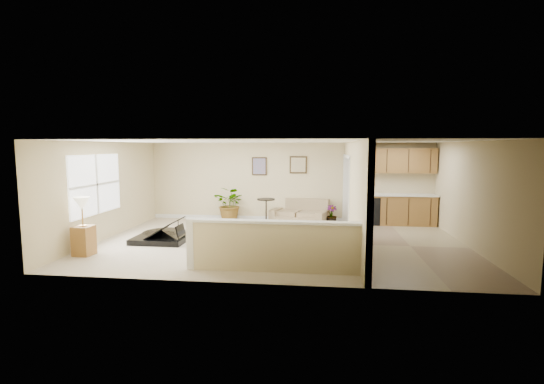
# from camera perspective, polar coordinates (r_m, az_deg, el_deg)

# --- Properties ---
(floor) EXTENTS (9.00, 9.00, 0.00)m
(floor) POSITION_cam_1_polar(r_m,az_deg,el_deg) (9.87, 1.08, -7.33)
(floor) COLOR #B8AC8F
(floor) RESTS_ON ground
(back_wall) EXTENTS (9.00, 0.04, 2.50)m
(back_wall) POSITION_cam_1_polar(r_m,az_deg,el_deg) (12.62, 2.45, 1.46)
(back_wall) COLOR #CAB98A
(back_wall) RESTS_ON floor
(front_wall) EXTENTS (9.00, 0.04, 2.50)m
(front_wall) POSITION_cam_1_polar(r_m,az_deg,el_deg) (6.69, -1.46, -3.06)
(front_wall) COLOR #CAB98A
(front_wall) RESTS_ON floor
(left_wall) EXTENTS (0.04, 6.00, 2.50)m
(left_wall) POSITION_cam_1_polar(r_m,az_deg,el_deg) (11.04, -22.84, 0.23)
(left_wall) COLOR #CAB98A
(left_wall) RESTS_ON floor
(right_wall) EXTENTS (0.04, 6.00, 2.50)m
(right_wall) POSITION_cam_1_polar(r_m,az_deg,el_deg) (10.23, 27.05, -0.44)
(right_wall) COLOR #CAB98A
(right_wall) RESTS_ON floor
(ceiling) EXTENTS (9.00, 6.00, 0.04)m
(ceiling) POSITION_cam_1_polar(r_m,az_deg,el_deg) (9.58, 1.11, 7.34)
(ceiling) COLOR white
(ceiling) RESTS_ON back_wall
(kitchen_vinyl) EXTENTS (2.70, 6.00, 0.01)m
(kitchen_vinyl) POSITION_cam_1_polar(r_m,az_deg,el_deg) (10.06, 19.39, -7.41)
(kitchen_vinyl) COLOR #9A8D68
(kitchen_vinyl) RESTS_ON floor
(interior_partition) EXTENTS (0.18, 5.99, 2.50)m
(interior_partition) POSITION_cam_1_polar(r_m,az_deg,el_deg) (9.89, 11.68, -0.25)
(interior_partition) COLOR #CAB98A
(interior_partition) RESTS_ON floor
(pony_half_wall) EXTENTS (3.42, 0.22, 1.00)m
(pony_half_wall) POSITION_cam_1_polar(r_m,az_deg,el_deg) (7.51, -0.10, -7.69)
(pony_half_wall) COLOR #CAB98A
(pony_half_wall) RESTS_ON floor
(left_window) EXTENTS (0.05, 2.15, 1.45)m
(left_window) POSITION_cam_1_polar(r_m,az_deg,el_deg) (10.58, -24.15, 1.00)
(left_window) COLOR white
(left_window) RESTS_ON left_wall
(wall_art_left) EXTENTS (0.48, 0.04, 0.58)m
(wall_art_left) POSITION_cam_1_polar(r_m,az_deg,el_deg) (12.66, -1.85, 3.75)
(wall_art_left) COLOR #332512
(wall_art_left) RESTS_ON back_wall
(wall_mirror) EXTENTS (0.55, 0.04, 0.55)m
(wall_mirror) POSITION_cam_1_polar(r_m,az_deg,el_deg) (12.53, 3.83, 3.94)
(wall_mirror) COLOR #332512
(wall_mirror) RESTS_ON back_wall
(kitchen_cabinets) EXTENTS (2.36, 0.65, 2.33)m
(kitchen_cabinets) POSITION_cam_1_polar(r_m,az_deg,el_deg) (12.56, 17.03, -0.59)
(kitchen_cabinets) COLOR #986332
(kitchen_cabinets) RESTS_ON floor
(piano) EXTENTS (1.57, 1.62, 1.24)m
(piano) POSITION_cam_1_polar(r_m,az_deg,el_deg) (10.41, -15.67, -3.93)
(piano) COLOR black
(piano) RESTS_ON floor
(piano_bench) EXTENTS (0.64, 0.88, 0.53)m
(piano_bench) POSITION_cam_1_polar(r_m,az_deg,el_deg) (9.49, -6.07, -6.28)
(piano_bench) COLOR black
(piano_bench) RESTS_ON floor
(loveseat) EXTENTS (1.94, 1.38, 0.97)m
(loveseat) POSITION_cam_1_polar(r_m,az_deg,el_deg) (12.37, 4.00, -2.76)
(loveseat) COLOR #95875F
(loveseat) RESTS_ON floor
(accent_table) EXTENTS (0.55, 0.55, 0.79)m
(accent_table) POSITION_cam_1_polar(r_m,az_deg,el_deg) (12.04, -0.85, -2.34)
(accent_table) COLOR black
(accent_table) RESTS_ON floor
(palm_plant) EXTENTS (1.22, 1.13, 1.11)m
(palm_plant) POSITION_cam_1_polar(r_m,az_deg,el_deg) (12.62, -5.99, -1.79)
(palm_plant) COLOR black
(palm_plant) RESTS_ON floor
(small_plant) EXTENTS (0.40, 0.40, 0.59)m
(small_plant) POSITION_cam_1_polar(r_m,az_deg,el_deg) (12.24, 8.59, -3.48)
(small_plant) COLOR black
(small_plant) RESTS_ON floor
(lamp_stand) EXTENTS (0.40, 0.40, 1.28)m
(lamp_stand) POSITION_cam_1_polar(r_m,az_deg,el_deg) (9.57, -25.66, -5.08)
(lamp_stand) COLOR #986332
(lamp_stand) RESTS_ON floor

